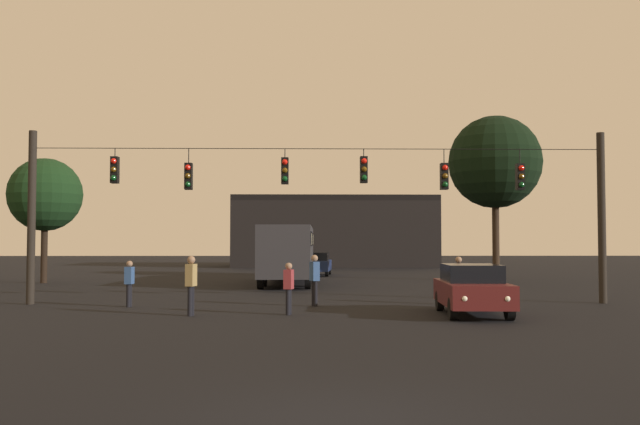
% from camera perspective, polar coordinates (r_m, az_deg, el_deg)
% --- Properties ---
extents(ground_plane, '(168.00, 168.00, 0.00)m').
position_cam_1_polar(ground_plane, '(33.28, -0.34, -6.19)').
color(ground_plane, black).
rests_on(ground_plane, ground).
extents(overhead_signal_span, '(20.70, 0.44, 6.17)m').
position_cam_1_polar(overhead_signal_span, '(25.39, -0.05, 1.03)').
color(overhead_signal_span, black).
rests_on(overhead_signal_span, ground).
extents(city_bus, '(2.77, 11.05, 3.00)m').
position_cam_1_polar(city_bus, '(37.57, -2.56, -2.91)').
color(city_bus, '#2D2D33').
rests_on(city_bus, ground).
extents(car_near_right, '(2.05, 4.42, 1.52)m').
position_cam_1_polar(car_near_right, '(21.96, 12.11, -5.99)').
color(car_near_right, '#511919').
rests_on(car_near_right, ground).
extents(car_far_left, '(2.19, 4.46, 1.52)m').
position_cam_1_polar(car_far_left, '(47.23, -0.30, -4.11)').
color(car_far_left, navy).
rests_on(car_far_left, ground).
extents(pedestrian_crossing_left, '(0.32, 0.41, 1.57)m').
position_cam_1_polar(pedestrian_crossing_left, '(21.56, -2.53, -5.88)').
color(pedestrian_crossing_left, black).
rests_on(pedestrian_crossing_left, ground).
extents(pedestrian_crossing_center, '(0.32, 0.41, 1.78)m').
position_cam_1_polar(pedestrian_crossing_center, '(21.58, -10.31, -5.48)').
color(pedestrian_crossing_center, black).
rests_on(pedestrian_crossing_center, ground).
extents(pedestrian_crossing_right, '(0.32, 0.41, 1.69)m').
position_cam_1_polar(pedestrian_crossing_right, '(25.48, 11.08, -5.14)').
color(pedestrian_crossing_right, black).
rests_on(pedestrian_crossing_right, ground).
extents(pedestrian_near_bus, '(0.36, 0.42, 1.76)m').
position_cam_1_polar(pedestrian_near_bus, '(24.39, -0.44, -5.20)').
color(pedestrian_near_bus, black).
rests_on(pedestrian_near_bus, ground).
extents(pedestrian_trailing, '(0.27, 0.38, 1.56)m').
position_cam_1_polar(pedestrian_trailing, '(25.03, -15.06, -5.33)').
color(pedestrian_trailing, black).
rests_on(pedestrian_trailing, ground).
extents(corner_building, '(18.04, 9.45, 6.30)m').
position_cam_1_polar(corner_building, '(65.24, 1.12, -1.58)').
color(corner_building, black).
rests_on(corner_building, ground).
extents(tree_left_silhouette, '(5.32, 5.32, 9.47)m').
position_cam_1_polar(tree_left_silhouette, '(42.09, 13.88, 3.93)').
color(tree_left_silhouette, '#2D2116').
rests_on(tree_left_silhouette, ground).
extents(tree_behind_building, '(3.94, 3.94, 6.74)m').
position_cam_1_polar(tree_behind_building, '(41.10, -21.21, 1.32)').
color(tree_behind_building, black).
rests_on(tree_behind_building, ground).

